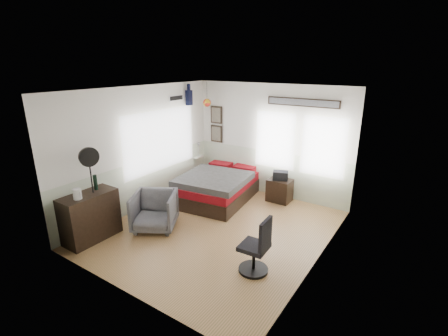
# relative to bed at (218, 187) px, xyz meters

# --- Properties ---
(ground_plane) EXTENTS (4.00, 4.50, 0.01)m
(ground_plane) POSITION_rel_bed_xyz_m (0.84, -1.24, -0.32)
(ground_plane) COLOR olive
(room_shell) EXTENTS (4.02, 4.52, 2.71)m
(room_shell) POSITION_rel_bed_xyz_m (0.76, -1.05, 1.29)
(room_shell) COLOR silver
(room_shell) RESTS_ON ground_plane
(wall_decor) EXTENTS (3.55, 1.32, 1.44)m
(wall_decor) POSITION_rel_bed_xyz_m (-0.27, 0.72, 1.78)
(wall_decor) COLOR black
(wall_decor) RESTS_ON room_shell
(bed) EXTENTS (1.67, 2.19, 0.65)m
(bed) POSITION_rel_bed_xyz_m (0.00, 0.00, 0.00)
(bed) COLOR black
(bed) RESTS_ON ground_plane
(dresser) EXTENTS (0.48, 1.00, 0.90)m
(dresser) POSITION_rel_bed_xyz_m (-0.90, -2.82, 0.13)
(dresser) COLOR black
(dresser) RESTS_ON ground_plane
(armchair) EXTENTS (1.10, 1.11, 0.75)m
(armchair) POSITION_rel_bed_xyz_m (-0.21, -1.88, 0.06)
(armchair) COLOR slate
(armchair) RESTS_ON ground_plane
(nightstand) EXTENTS (0.54, 0.43, 0.54)m
(nightstand) POSITION_rel_bed_xyz_m (1.28, 0.73, -0.05)
(nightstand) COLOR black
(nightstand) RESTS_ON ground_plane
(task_chair) EXTENTS (0.47, 0.47, 0.94)m
(task_chair) POSITION_rel_bed_xyz_m (2.14, -2.02, 0.07)
(task_chair) COLOR black
(task_chair) RESTS_ON ground_plane
(kettle) EXTENTS (0.16, 0.14, 0.19)m
(kettle) POSITION_rel_bed_xyz_m (-0.84, -3.04, 0.68)
(kettle) COLOR silver
(kettle) RESTS_ON dresser
(bottle) EXTENTS (0.07, 0.07, 0.28)m
(bottle) POSITION_rel_bed_xyz_m (-0.95, -2.59, 0.72)
(bottle) COLOR black
(bottle) RESTS_ON dresser
(stand_fan) EXTENTS (0.17, 0.35, 0.86)m
(stand_fan) POSITION_rel_bed_xyz_m (-0.85, -2.72, 1.25)
(stand_fan) COLOR black
(stand_fan) RESTS_ON dresser
(black_bag) EXTENTS (0.41, 0.34, 0.20)m
(black_bag) POSITION_rel_bed_xyz_m (1.28, 0.73, 0.32)
(black_bag) COLOR black
(black_bag) RESTS_ON nightstand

